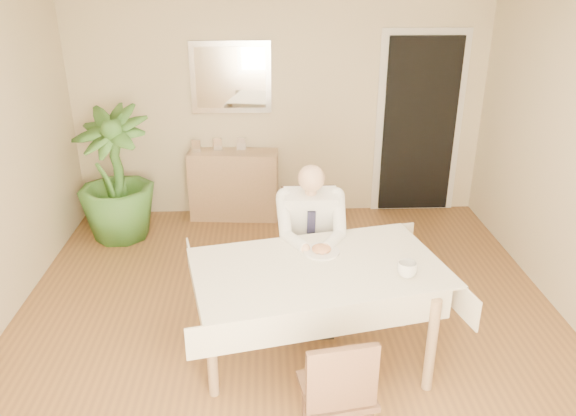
{
  "coord_description": "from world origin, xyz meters",
  "views": [
    {
      "loc": [
        -0.17,
        -3.56,
        2.65
      ],
      "look_at": [
        0.0,
        0.35,
        0.95
      ],
      "focal_mm": 35.0,
      "sensor_mm": 36.0,
      "label": 1
    }
  ],
  "objects_px": {
    "coffee_mug": "(407,269)",
    "sideboard": "(234,185)",
    "dining_table": "(318,277)",
    "potted_palm": "(115,175)",
    "chair_near": "(339,391)",
    "chair_far": "(308,237)",
    "seated_man": "(311,236)"
  },
  "relations": [
    {
      "from": "coffee_mug",
      "to": "potted_palm",
      "type": "distance_m",
      "value": 3.32
    },
    {
      "from": "dining_table",
      "to": "sideboard",
      "type": "distance_m",
      "value": 2.64
    },
    {
      "from": "chair_far",
      "to": "coffee_mug",
      "type": "relative_size",
      "value": 7.17
    },
    {
      "from": "chair_far",
      "to": "sideboard",
      "type": "bearing_deg",
      "value": 111.42
    },
    {
      "from": "seated_man",
      "to": "coffee_mug",
      "type": "distance_m",
      "value": 0.95
    },
    {
      "from": "coffee_mug",
      "to": "chair_far",
      "type": "bearing_deg",
      "value": 118.6
    },
    {
      "from": "seated_man",
      "to": "sideboard",
      "type": "xyz_separation_m",
      "value": [
        -0.71,
        1.94,
        -0.3
      ]
    },
    {
      "from": "dining_table",
      "to": "coffee_mug",
      "type": "bearing_deg",
      "value": -27.96
    },
    {
      "from": "dining_table",
      "to": "potted_palm",
      "type": "relative_size",
      "value": 1.4
    },
    {
      "from": "sideboard",
      "to": "potted_palm",
      "type": "bearing_deg",
      "value": -153.94
    },
    {
      "from": "dining_table",
      "to": "seated_man",
      "type": "xyz_separation_m",
      "value": [
        0.0,
        0.59,
        0.02
      ]
    },
    {
      "from": "chair_near",
      "to": "seated_man",
      "type": "bearing_deg",
      "value": 81.98
    },
    {
      "from": "chair_near",
      "to": "sideboard",
      "type": "xyz_separation_m",
      "value": [
        -0.74,
        3.43,
        -0.08
      ]
    },
    {
      "from": "chair_near",
      "to": "seated_man",
      "type": "relative_size",
      "value": 0.67
    },
    {
      "from": "dining_table",
      "to": "seated_man",
      "type": "height_order",
      "value": "seated_man"
    },
    {
      "from": "sideboard",
      "to": "seated_man",
      "type": "bearing_deg",
      "value": -65.08
    },
    {
      "from": "coffee_mug",
      "to": "potted_palm",
      "type": "relative_size",
      "value": 0.1
    },
    {
      "from": "sideboard",
      "to": "dining_table",
      "type": "bearing_deg",
      "value": -69.52
    },
    {
      "from": "dining_table",
      "to": "chair_near",
      "type": "relative_size",
      "value": 2.31
    },
    {
      "from": "seated_man",
      "to": "coffee_mug",
      "type": "bearing_deg",
      "value": -52.84
    },
    {
      "from": "seated_man",
      "to": "coffee_mug",
      "type": "height_order",
      "value": "seated_man"
    },
    {
      "from": "chair_far",
      "to": "potted_palm",
      "type": "relative_size",
      "value": 0.69
    },
    {
      "from": "potted_palm",
      "to": "sideboard",
      "type": "bearing_deg",
      "value": 21.17
    },
    {
      "from": "seated_man",
      "to": "potted_palm",
      "type": "bearing_deg",
      "value": 141.84
    },
    {
      "from": "coffee_mug",
      "to": "sideboard",
      "type": "distance_m",
      "value": 3.0
    },
    {
      "from": "potted_palm",
      "to": "chair_near",
      "type": "bearing_deg",
      "value": -57.17
    },
    {
      "from": "sideboard",
      "to": "chair_near",
      "type": "bearing_deg",
      "value": -72.92
    },
    {
      "from": "seated_man",
      "to": "chair_far",
      "type": "bearing_deg",
      "value": 90.0
    },
    {
      "from": "seated_man",
      "to": "potted_palm",
      "type": "relative_size",
      "value": 0.9
    },
    {
      "from": "dining_table",
      "to": "seated_man",
      "type": "bearing_deg",
      "value": 77.63
    },
    {
      "from": "dining_table",
      "to": "potted_palm",
      "type": "distance_m",
      "value": 2.8
    },
    {
      "from": "dining_table",
      "to": "coffee_mug",
      "type": "height_order",
      "value": "coffee_mug"
    }
  ]
}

